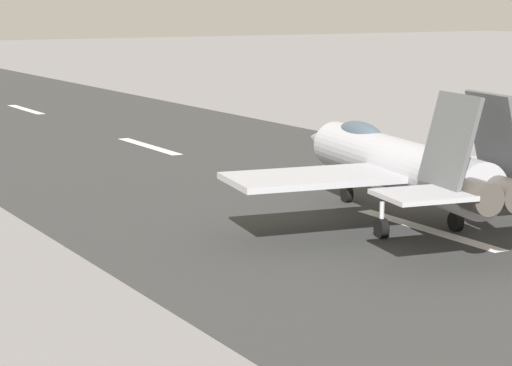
{
  "coord_description": "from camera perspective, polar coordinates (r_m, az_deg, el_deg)",
  "views": [
    {
      "loc": [
        -28.52,
        24.42,
        8.67
      ],
      "look_at": [
        1.02,
        6.66,
        2.2
      ],
      "focal_mm": 67.33,
      "sensor_mm": 36.0,
      "label": 1
    }
  ],
  "objects": [
    {
      "name": "ground_plane",
      "position": [
        38.54,
        9.32,
        -2.52
      ],
      "size": [
        400.0,
        400.0,
        0.0
      ],
      "primitive_type": "plane",
      "color": "gray"
    },
    {
      "name": "runway_strip",
      "position": [
        38.52,
        9.34,
        -2.51
      ],
      "size": [
        240.0,
        26.0,
        0.02
      ],
      "color": "#343534",
      "rests_on": "ground"
    },
    {
      "name": "fighter_jet",
      "position": [
        38.22,
        8.38,
        1.21
      ],
      "size": [
        16.67,
        14.91,
        5.69
      ],
      "color": "#A8A8B0",
      "rests_on": "ground"
    },
    {
      "name": "crew_person",
      "position": [
        55.6,
        6.21,
        2.45
      ],
      "size": [
        0.61,
        0.47,
        1.64
      ],
      "color": "#1E2338",
      "rests_on": "ground"
    }
  ]
}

